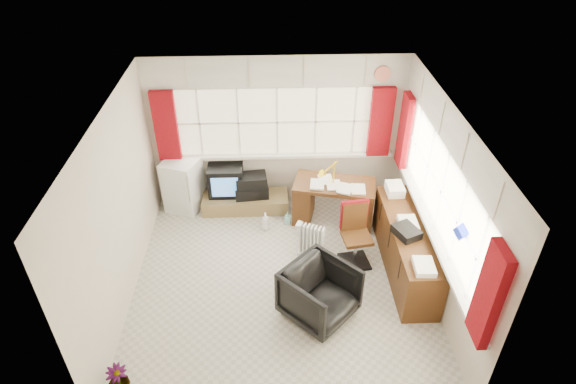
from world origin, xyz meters
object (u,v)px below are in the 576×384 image
Objects in this scene: desk_lamp at (334,168)px; tv_bench at (246,202)px; desk at (334,200)px; mini_fridge at (184,184)px; credenza at (406,247)px; task_chair at (355,231)px; office_chair at (320,293)px; radiator at (312,244)px; crt_tv at (226,178)px.

tv_bench is at bearing 163.85° from desk_lamp.
desk is 0.96× the size of tv_bench.
desk_lamp reaches higher than mini_fridge.
task_chair is at bearing 160.51° from credenza.
office_chair reaches higher than radiator.
tv_bench is 0.51m from crt_tv.
task_chair is 0.67m from radiator.
task_chair reaches higher than desk.
desk is 1.66× the size of office_chair.
tv_bench is 1.56× the size of mini_fridge.
mini_fridge is (-2.00, 2.39, 0.08)m from office_chair.
crt_tv reaches higher than tv_bench.
desk_lamp reaches higher than crt_tv.
crt_tv reaches higher than radiator.
credenza is 3.64m from mini_fridge.
task_chair reaches higher than radiator.
task_chair is at bearing -36.85° from crt_tv.
crt_tv is at bearing 162.94° from desk.
desk is 1.49m from tv_bench.
task_chair is at bearing -78.33° from desk.
radiator is at bearing -50.63° from tv_bench.
task_chair is 0.69× the size of tv_bench.
tv_bench is (-1.00, 1.22, -0.10)m from radiator.
task_chair is (0.22, -0.88, -0.50)m from desk_lamp.
desk is 1.80m from crt_tv.
radiator is 1.58m from tv_bench.
desk_lamp reaches higher than task_chair.
task_chair is 0.48× the size of credenza.
desk_lamp is at bearing -147.00° from desk.
desk is 3.13× the size of desk_lamp.
office_chair is 0.40× the size of credenza.
tv_bench is (-1.01, 2.31, -0.24)m from office_chair.
task_chair reaches higher than crt_tv.
crt_tv is (-1.68, 0.55, -0.51)m from desk_lamp.
desk is at bearing 63.76° from radiator.
crt_tv is (-1.31, 2.45, 0.14)m from office_chair.
desk is 0.67× the size of credenza.
radiator is at bearing 166.71° from credenza.
credenza is (0.87, -1.14, -0.01)m from desk.
desk is 1.97m from office_chair.
office_chair is at bearing -61.87° from crt_tv.
mini_fridge is (-2.59, 1.36, -0.06)m from task_chair.
desk_lamp is 1.84m from crt_tv.
radiator is 0.62× the size of mini_fridge.
tv_bench is (-2.28, 1.52, -0.26)m from credenza.
tv_bench is (-1.60, 1.28, -0.39)m from task_chair.
crt_tv is at bearing 162.06° from desk_lamp.
office_chair is at bearing -101.81° from desk.
office_chair is (-0.40, -1.93, -0.03)m from desk.
office_chair is at bearing -101.07° from desk_lamp.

